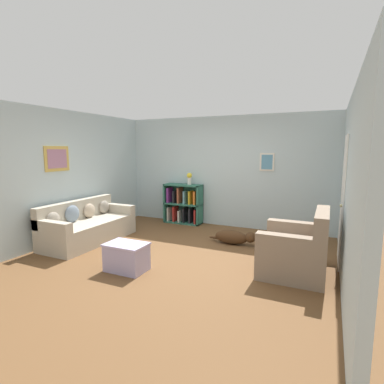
# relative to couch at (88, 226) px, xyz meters

# --- Properties ---
(ground_plane) EXTENTS (14.00, 14.00, 0.00)m
(ground_plane) POSITION_rel_couch_xyz_m (2.05, 0.14, -0.30)
(ground_plane) COLOR brown
(wall_back) EXTENTS (5.60, 0.13, 2.60)m
(wall_back) POSITION_rel_couch_xyz_m (2.05, 2.39, 1.00)
(wall_back) COLOR silver
(wall_back) RESTS_ON ground_plane
(wall_left) EXTENTS (0.13, 5.00, 2.60)m
(wall_left) POSITION_rel_couch_xyz_m (-0.50, 0.14, 1.00)
(wall_left) COLOR silver
(wall_left) RESTS_ON ground_plane
(wall_right) EXTENTS (0.16, 5.00, 2.60)m
(wall_right) POSITION_rel_couch_xyz_m (4.60, 0.16, 0.99)
(wall_right) COLOR silver
(wall_right) RESTS_ON ground_plane
(couch) EXTENTS (0.82, 1.92, 0.81)m
(couch) POSITION_rel_couch_xyz_m (0.00, 0.00, 0.00)
(couch) COLOR #B7AD99
(couch) RESTS_ON ground_plane
(bookshelf) EXTENTS (0.95, 0.36, 0.98)m
(bookshelf) POSITION_rel_couch_xyz_m (1.06, 2.17, 0.17)
(bookshelf) COLOR #2D6B56
(bookshelf) RESTS_ON ground_plane
(recliner_chair) EXTENTS (0.92, 1.04, 0.97)m
(recliner_chair) POSITION_rel_couch_xyz_m (3.96, 0.11, 0.04)
(recliner_chair) COLOR gray
(recliner_chair) RESTS_ON ground_plane
(coffee_table) EXTENTS (0.62, 0.42, 0.42)m
(coffee_table) POSITION_rel_couch_xyz_m (1.61, -0.87, -0.08)
(coffee_table) COLOR #ADA3CC
(coffee_table) RESTS_ON ground_plane
(dog) EXTENTS (0.95, 0.25, 0.28)m
(dog) POSITION_rel_couch_xyz_m (2.71, 1.04, -0.16)
(dog) COLOR #472D19
(dog) RESTS_ON ground_plane
(vase) EXTENTS (0.13, 0.13, 0.29)m
(vase) POSITION_rel_couch_xyz_m (1.23, 2.15, 0.84)
(vase) COLOR silver
(vase) RESTS_ON bookshelf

